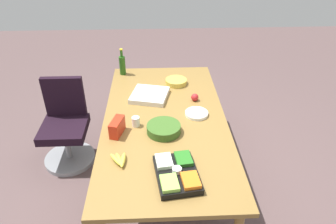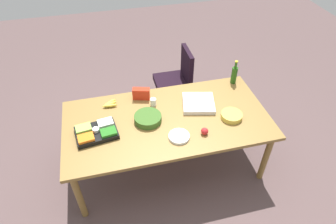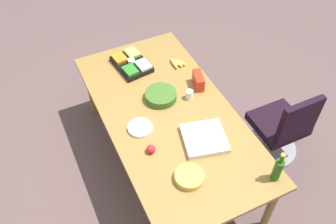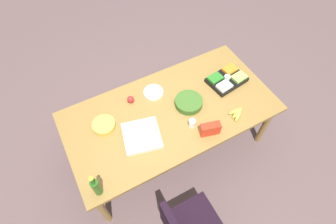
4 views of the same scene
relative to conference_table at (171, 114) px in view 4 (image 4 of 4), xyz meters
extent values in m
plane|color=brown|center=(0.00, 0.00, -0.70)|extent=(10.00, 10.00, 0.00)
cube|color=olive|center=(0.00, 0.00, 0.05)|extent=(2.27, 1.15, 0.04)
cylinder|color=olive|center=(-1.04, -0.49, -0.34)|extent=(0.07, 0.07, 0.72)
cylinder|color=olive|center=(1.04, -0.49, -0.34)|extent=(0.07, 0.07, 0.72)
cylinder|color=olive|center=(-1.04, 0.49, -0.34)|extent=(0.07, 0.07, 0.72)
cylinder|color=olive|center=(1.04, 0.49, -0.34)|extent=(0.07, 0.07, 0.72)
cylinder|color=#386022|center=(-0.21, 0.02, 0.10)|extent=(0.32, 0.32, 0.07)
cylinder|color=white|center=(-0.10, 0.27, 0.11)|extent=(0.08, 0.08, 0.09)
ellipsoid|color=gold|center=(-0.59, 0.35, 0.09)|extent=(0.17, 0.05, 0.04)
ellipsoid|color=yellow|center=(-0.59, 0.37, 0.09)|extent=(0.17, 0.10, 0.04)
ellipsoid|color=#D7CF41|center=(-0.59, 0.40, 0.09)|extent=(0.16, 0.13, 0.04)
cube|color=silver|center=(0.41, 0.14, 0.09)|extent=(0.43, 0.43, 0.05)
cube|color=black|center=(-0.77, -0.06, 0.09)|extent=(0.46, 0.35, 0.05)
cube|color=orange|center=(-0.88, -0.15, 0.13)|extent=(0.17, 0.14, 0.03)
cube|color=#287121|center=(-0.65, -0.12, 0.13)|extent=(0.17, 0.14, 0.03)
cube|color=#96CF52|center=(-0.90, 0.00, 0.13)|extent=(0.17, 0.14, 0.03)
cube|color=silver|center=(-0.67, 0.03, 0.13)|extent=(0.17, 0.14, 0.03)
cylinder|color=white|center=(-0.77, -0.06, 0.13)|extent=(0.08, 0.08, 0.04)
cylinder|color=gold|center=(0.70, -0.15, 0.09)|extent=(0.29, 0.29, 0.06)
cube|color=red|center=(-0.21, 0.42, 0.14)|extent=(0.21, 0.13, 0.14)
cylinder|color=#225315|center=(0.98, 0.47, 0.18)|extent=(0.08, 0.08, 0.22)
cylinder|color=#225315|center=(0.98, 0.47, 0.33)|extent=(0.04, 0.04, 0.09)
cylinder|color=gold|center=(0.98, 0.47, 0.38)|extent=(0.04, 0.04, 0.01)
cylinder|color=white|center=(0.05, -0.31, 0.08)|extent=(0.24, 0.24, 0.03)
sphere|color=red|center=(0.33, -0.32, 0.10)|extent=(0.08, 0.08, 0.08)
camera|label=1|loc=(-2.47, 0.08, 1.73)|focal=33.91mm
camera|label=2|loc=(-0.56, -2.32, 2.29)|focal=31.45mm
camera|label=3|loc=(2.04, -0.98, 2.58)|focal=39.20mm
camera|label=4|loc=(0.82, 1.44, 2.41)|focal=28.55mm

